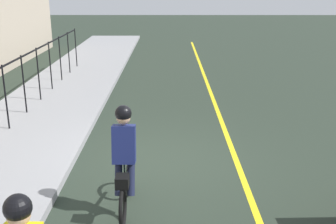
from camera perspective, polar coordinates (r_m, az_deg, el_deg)
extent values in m
plane|color=#253026|center=(8.73, -0.98, -6.93)|extent=(80.00, 80.00, 0.00)
cube|color=yellow|center=(8.85, 9.51, -6.82)|extent=(36.00, 0.12, 0.01)
cube|color=gray|center=(9.40, -22.30, -5.98)|extent=(40.00, 3.20, 0.15)
cylinder|color=black|center=(10.73, -21.59, 1.91)|extent=(0.04, 0.04, 1.60)
cylinder|color=black|center=(11.92, -19.36, 3.63)|extent=(0.04, 0.04, 1.60)
cylinder|color=black|center=(13.13, -17.53, 5.04)|extent=(0.04, 0.04, 1.60)
cylinder|color=black|center=(14.36, -16.01, 6.20)|extent=(0.04, 0.04, 1.60)
cylinder|color=black|center=(15.61, -14.72, 7.17)|extent=(0.04, 0.04, 1.60)
cylinder|color=black|center=(16.86, -13.62, 8.00)|extent=(0.04, 0.04, 1.60)
cylinder|color=black|center=(18.13, -12.67, 8.71)|extent=(0.04, 0.04, 1.60)
torus|color=black|center=(7.41, -5.38, -8.90)|extent=(0.66, 0.06, 0.66)
torus|color=black|center=(6.49, -6.28, -13.04)|extent=(0.66, 0.06, 0.66)
cube|color=black|center=(6.83, -5.87, -8.99)|extent=(0.93, 0.04, 0.24)
cylinder|color=black|center=(6.63, -6.04, -8.41)|extent=(0.03, 0.03, 0.35)
cube|color=navy|center=(6.48, -6.13, -4.44)|extent=(0.34, 0.36, 0.63)
sphere|color=tan|center=(6.38, -6.20, -0.78)|extent=(0.22, 0.22, 0.22)
sphere|color=black|center=(6.36, -6.22, -0.18)|extent=(0.26, 0.26, 0.26)
cylinder|color=#191E38|center=(6.69, -6.86, -8.67)|extent=(0.34, 0.12, 0.65)
cylinder|color=#191E38|center=(6.67, -5.14, -8.70)|extent=(0.34, 0.12, 0.65)
cube|color=black|center=(6.33, -6.36, -9.54)|extent=(0.24, 0.20, 0.18)
sphere|color=tan|center=(4.05, -20.03, -13.25)|extent=(0.22, 0.22, 0.22)
sphere|color=black|center=(4.01, -20.13, -12.38)|extent=(0.26, 0.26, 0.26)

